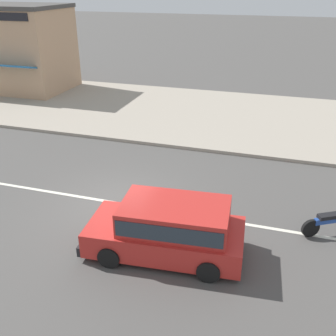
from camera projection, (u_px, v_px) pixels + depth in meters
name	position (u px, v px, depth m)	size (l,w,h in m)	color
ground_plane	(118.00, 203.00, 13.37)	(160.00, 160.00, 0.00)	#4C4947
lane_centre_stripe	(118.00, 203.00, 13.36)	(50.40, 0.14, 0.01)	silver
kerb_strip	(191.00, 113.00, 22.09)	(68.00, 10.00, 0.15)	#9E9384
minivan_red_1	(169.00, 227.00, 10.59)	(4.47, 2.28, 1.56)	red
motorcycle_0	(333.00, 221.00, 11.61)	(1.75, 1.13, 0.80)	black
shopfront_mid_block	(22.00, 48.00, 25.70)	(5.90, 5.40, 5.34)	tan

